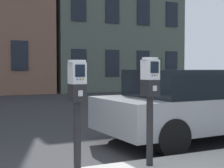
# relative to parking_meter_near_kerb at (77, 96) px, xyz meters

# --- Properties ---
(parking_meter_near_kerb) EXTENTS (0.22, 0.25, 1.41)m
(parking_meter_near_kerb) POSITION_rel_parking_meter_near_kerb_xyz_m (0.00, 0.00, 0.00)
(parking_meter_near_kerb) COLOR black
(parking_meter_near_kerb) RESTS_ON sidewalk_slab
(parking_meter_twin_adjacent) EXTENTS (0.22, 0.25, 1.45)m
(parking_meter_twin_adjacent) POSITION_rel_parking_meter_near_kerb_xyz_m (1.02, 0.00, 0.03)
(parking_meter_twin_adjacent) COLOR black
(parking_meter_twin_adjacent) RESTS_ON sidewalk_slab
(parked_car_dark_hatchback) EXTENTS (4.51, 2.04, 1.42)m
(parked_car_dark_hatchback) POSITION_rel_parking_meter_near_kerb_xyz_m (3.25, 1.56, -0.36)
(parked_car_dark_hatchback) COLOR gray
(parked_car_dark_hatchback) RESTS_ON ground_plane
(townhouse_cream_stone) EXTENTS (8.58, 5.65, 9.60)m
(townhouse_cream_stone) POSITION_rel_parking_meter_near_kerb_xyz_m (8.57, 17.69, 3.70)
(townhouse_cream_stone) COLOR #4C564C
(townhouse_cream_stone) RESTS_ON ground_plane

